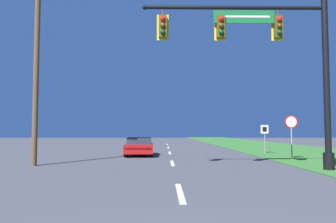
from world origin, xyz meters
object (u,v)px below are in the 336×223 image
Objects in this scene: signal_mast at (276,56)px; car_ahead at (139,146)px; utility_pole_near at (36,68)px; route_sign_post at (265,133)px; stop_sign at (291,127)px.

signal_mast is 11.54m from car_ahead.
signal_mast is at bearing -10.76° from utility_pole_near.
signal_mast reaches higher than route_sign_post.
car_ahead is 2.20× the size of route_sign_post.
stop_sign is 0.28× the size of utility_pole_near.
utility_pole_near reaches higher than car_ahead.
utility_pole_near is (-13.43, -3.06, 2.79)m from stop_sign.
route_sign_post is 0.23× the size of utility_pole_near.
signal_mast reaches higher than car_ahead.
signal_mast is 3.93× the size of route_sign_post.
route_sign_post is at bearing 8.09° from car_ahead.
route_sign_post is (2.52, 9.92, -3.26)m from signal_mast.
stop_sign is at bearing 12.84° from utility_pole_near.
utility_pole_near reaches higher than route_sign_post.
signal_mast is at bearing -53.60° from car_ahead.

